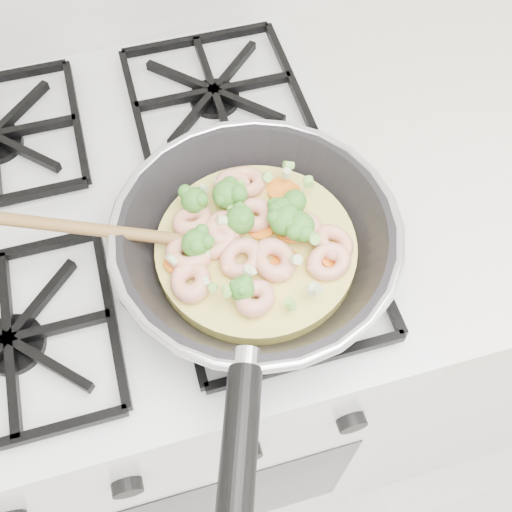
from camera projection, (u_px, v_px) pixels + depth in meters
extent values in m
cube|color=silver|center=(170.00, 347.00, 1.15)|extent=(0.60, 0.60, 0.90)
cube|color=black|center=(207.00, 511.00, 1.00)|extent=(0.48, 0.00, 0.40)
cube|color=black|center=(125.00, 203.00, 0.76)|extent=(0.56, 0.56, 0.02)
torus|color=silver|center=(256.00, 231.00, 0.65)|extent=(0.32, 0.32, 0.01)
cylinder|color=black|center=(237.00, 471.00, 0.53)|extent=(0.09, 0.19, 0.03)
cylinder|color=#DBD05F|center=(256.00, 249.00, 0.68)|extent=(0.22, 0.22, 0.02)
ellipsoid|color=brown|center=(210.00, 240.00, 0.67)|extent=(0.06, 0.05, 0.02)
cylinder|color=brown|center=(87.00, 229.00, 0.64)|extent=(0.23, 0.07, 0.07)
torus|color=#E4A787|center=(333.00, 243.00, 0.66)|extent=(0.07, 0.06, 0.03)
torus|color=#E4A787|center=(245.00, 182.00, 0.71)|extent=(0.05, 0.05, 0.02)
torus|color=#E4A787|center=(224.00, 229.00, 0.67)|extent=(0.07, 0.07, 0.02)
torus|color=#E4A787|center=(188.00, 255.00, 0.66)|extent=(0.07, 0.07, 0.02)
torus|color=#E4A787|center=(274.00, 260.00, 0.65)|extent=(0.07, 0.07, 0.02)
torus|color=#E4A787|center=(216.00, 239.00, 0.67)|extent=(0.07, 0.07, 0.03)
torus|color=#E4A787|center=(242.00, 258.00, 0.65)|extent=(0.07, 0.07, 0.03)
torus|color=#E4A787|center=(329.00, 262.00, 0.65)|extent=(0.05, 0.06, 0.03)
torus|color=#E4A787|center=(192.00, 221.00, 0.68)|extent=(0.06, 0.07, 0.03)
torus|color=#E4A787|center=(191.00, 281.00, 0.64)|extent=(0.06, 0.06, 0.03)
torus|color=#E4A787|center=(301.00, 227.00, 0.68)|extent=(0.05, 0.05, 0.03)
torus|color=#E4A787|center=(255.00, 298.00, 0.63)|extent=(0.07, 0.07, 0.02)
torus|color=#E4A787|center=(232.00, 187.00, 0.70)|extent=(0.07, 0.07, 0.03)
torus|color=#E4A787|center=(255.00, 215.00, 0.68)|extent=(0.05, 0.05, 0.03)
ellipsoid|color=#488F2E|center=(242.00, 289.00, 0.62)|extent=(0.03, 0.03, 0.03)
ellipsoid|color=#488F2E|center=(194.00, 200.00, 0.68)|extent=(0.04, 0.04, 0.03)
ellipsoid|color=#488F2E|center=(240.00, 220.00, 0.67)|extent=(0.04, 0.04, 0.03)
ellipsoid|color=#488F2E|center=(227.00, 194.00, 0.68)|extent=(0.04, 0.04, 0.03)
ellipsoid|color=#488F2E|center=(281.00, 211.00, 0.67)|extent=(0.04, 0.04, 0.03)
ellipsoid|color=#488F2E|center=(284.00, 221.00, 0.67)|extent=(0.04, 0.04, 0.03)
ellipsoid|color=#488F2E|center=(196.00, 243.00, 0.65)|extent=(0.04, 0.04, 0.03)
ellipsoid|color=#488F2E|center=(300.00, 227.00, 0.66)|extent=(0.04, 0.04, 0.03)
ellipsoid|color=#488F2E|center=(294.00, 202.00, 0.68)|extent=(0.04, 0.04, 0.03)
ellipsoid|color=#488F2E|center=(287.00, 218.00, 0.67)|extent=(0.04, 0.04, 0.03)
cylinder|color=orange|center=(191.00, 234.00, 0.68)|extent=(0.04, 0.04, 0.01)
cylinder|color=orange|center=(177.00, 264.00, 0.66)|extent=(0.04, 0.04, 0.00)
cylinder|color=orange|center=(262.00, 229.00, 0.68)|extent=(0.04, 0.04, 0.01)
cylinder|color=orange|center=(285.00, 261.00, 0.66)|extent=(0.04, 0.04, 0.01)
cylinder|color=orange|center=(281.00, 194.00, 0.71)|extent=(0.04, 0.04, 0.01)
cylinder|color=orange|center=(289.00, 234.00, 0.68)|extent=(0.04, 0.04, 0.01)
cylinder|color=orange|center=(332.00, 257.00, 0.66)|extent=(0.03, 0.03, 0.01)
cylinder|color=orange|center=(282.00, 191.00, 0.71)|extent=(0.05, 0.05, 0.01)
cylinder|color=orange|center=(279.00, 190.00, 0.71)|extent=(0.04, 0.04, 0.01)
cylinder|color=orange|center=(288.00, 192.00, 0.71)|extent=(0.04, 0.04, 0.01)
cylinder|color=#BDD496|center=(206.00, 282.00, 0.63)|extent=(0.01, 0.01, 0.01)
cylinder|color=#BDD496|center=(287.00, 174.00, 0.70)|extent=(0.01, 0.01, 0.01)
cylinder|color=#BDD496|center=(253.00, 271.00, 0.64)|extent=(0.01, 0.01, 0.01)
cylinder|color=#BDD496|center=(248.00, 272.00, 0.64)|extent=(0.01, 0.01, 0.01)
cylinder|color=#BDD496|center=(205.00, 253.00, 0.65)|extent=(0.01, 0.01, 0.01)
cylinder|color=#89CF53|center=(289.00, 165.00, 0.70)|extent=(0.01, 0.01, 0.01)
cylinder|color=#BDD496|center=(204.00, 189.00, 0.70)|extent=(0.01, 0.01, 0.01)
cylinder|color=#BDD496|center=(222.00, 220.00, 0.66)|extent=(0.01, 0.01, 0.01)
cylinder|color=#89CF53|center=(309.00, 182.00, 0.68)|extent=(0.01, 0.01, 0.01)
cylinder|color=#89CF53|center=(213.00, 287.00, 0.62)|extent=(0.01, 0.01, 0.01)
cylinder|color=#89CF53|center=(226.00, 291.00, 0.61)|extent=(0.01, 0.01, 0.01)
cylinder|color=#89CF53|center=(314.00, 238.00, 0.65)|extent=(0.01, 0.01, 0.01)
cylinder|color=#BDD496|center=(296.00, 260.00, 0.64)|extent=(0.01, 0.01, 0.01)
cylinder|color=#89CF53|center=(290.00, 304.00, 0.62)|extent=(0.01, 0.01, 0.01)
cylinder|color=#89CF53|center=(267.00, 177.00, 0.70)|extent=(0.01, 0.01, 0.01)
cylinder|color=#89CF53|center=(241.00, 184.00, 0.69)|extent=(0.01, 0.01, 0.01)
cylinder|color=#89CF53|center=(231.00, 208.00, 0.68)|extent=(0.01, 0.01, 0.01)
cylinder|color=#BDD496|center=(312.00, 290.00, 0.62)|extent=(0.01, 0.01, 0.01)
cylinder|color=#BDD496|center=(219.00, 182.00, 0.70)|extent=(0.01, 0.01, 0.01)
cylinder|color=#BDD496|center=(316.00, 288.00, 0.62)|extent=(0.01, 0.01, 0.01)
cylinder|color=#BDD496|center=(172.00, 259.00, 0.64)|extent=(0.01, 0.01, 0.01)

